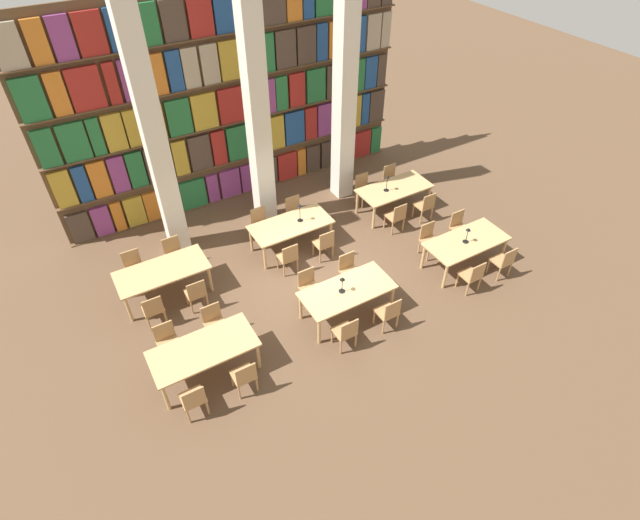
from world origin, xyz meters
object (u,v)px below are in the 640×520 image
Objects in this scene: chair_7 at (349,270)px; chair_20 at (396,216)px; chair_12 at (153,309)px; chair_13 at (134,267)px; chair_5 at (309,286)px; reading_table_4 at (291,226)px; chair_10 at (504,261)px; chair_15 at (174,254)px; pillar_left at (155,140)px; chair_11 at (459,227)px; reading_table_5 at (394,190)px; chair_8 at (472,275)px; desk_lamp_3 at (387,180)px; chair_22 at (425,205)px; reading_table_2 at (466,243)px; reading_table_3 at (162,273)px; chair_19 at (295,212)px; pillar_right at (345,93)px; chair_16 at (288,257)px; pillar_center at (257,114)px; chair_18 at (324,243)px; chair_6 at (388,312)px; chair_14 at (196,293)px; chair_0 at (194,399)px; desk_lamp_1 at (468,233)px; desk_lamp_2 at (300,209)px; reading_table_0 at (204,351)px; chair_3 at (214,322)px; chair_4 at (346,332)px; desk_lamp_0 at (342,282)px; chair_2 at (245,376)px; chair_9 at (429,239)px; reading_table_1 at (347,292)px.

chair_20 is (2.17, 1.10, 0.00)m from chair_7.
chair_13 is (0.00, 1.51, 0.00)m from chair_12.
reading_table_4 is at bearing -106.18° from chair_5.
chair_10 is 1.00× the size of chair_15.
pillar_left reaches higher than chair_12.
chair_11 is 0.43× the size of reading_table_5.
desk_lamp_3 reaches higher than chair_8.
chair_22 is 1.23m from desk_lamp_3.
chair_15 is (-6.02, 3.37, -0.21)m from reading_table_2.
reading_table_3 is 3.82m from chair_19.
pillar_right reaches higher than chair_16.
chair_11 is 1.00× the size of chair_15.
pillar_center is at bearing -81.04° from chair_7.
chair_18 and chair_22 have the same top height.
chair_6 is 4.16m from chair_14.
chair_8 is at bearing -49.11° from chair_18.
chair_10 is (7.48, -0.11, 0.00)m from chair_0.
desk_lamp_1 is 0.21× the size of reading_table_4.
reading_table_4 is at bearing 179.41° from desk_lamp_2.
pillar_center is 4.97m from chair_22.
chair_0 and chair_14 have the same top height.
reading_table_0 is 7.07m from chair_22.
chair_3 is at bearing -162.96° from reading_table_5.
desk_lamp_0 reaches higher than chair_4.
reading_table_0 is at bearing -157.15° from desk_lamp_3.
pillar_center reaches higher than chair_14.
reading_table_4 is (2.75, 0.80, 0.21)m from chair_14.
chair_2 is 2.18m from chair_4.
chair_7 is (1.05, 0.00, 0.00)m from chair_5.
desk_lamp_0 is 4.24m from chair_15.
chair_18 is at bearing 25.85° from reading_table_0.
chair_8 is 0.43× the size of reading_table_5.
chair_10 and chair_19 have the same top height.
reading_table_5 is (0.74, -1.46, -2.33)m from pillar_right.
chair_5 is 0.43× the size of reading_table_5.
reading_table_0 is 2.32× the size of chair_9.
desk_lamp_1 is (3.75, -0.82, 0.57)m from chair_5.
chair_6 and chair_9 have the same top height.
reading_table_2 is at bearing -78.23° from pillar_right.
chair_2 is 4.14m from chair_13.
chair_3 is 1.00× the size of chair_13.
chair_2 is (-0.29, -4.78, -2.54)m from pillar_left.
desk_lamp_2 is (-2.55, 3.41, 0.63)m from chair_8.
chair_8 and chair_20 have the same top height.
desk_lamp_3 is (2.36, 1.86, 0.60)m from chair_7.
chair_20 is (6.38, 2.56, 0.00)m from chair_0.
desk_lamp_1 is at bearing 5.21° from chair_0.
pillar_left reaches higher than chair_4.
chair_15 reaches higher than reading_table_1.
chair_11 is at bearing 57.33° from chair_8.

